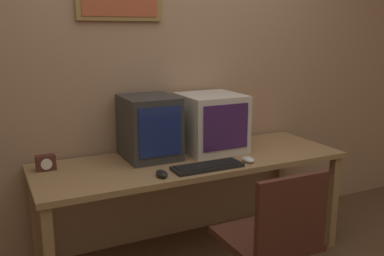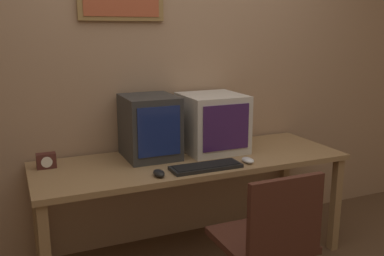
{
  "view_description": "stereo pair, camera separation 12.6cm",
  "coord_description": "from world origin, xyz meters",
  "views": [
    {
      "loc": [
        -1.21,
        -1.47,
        1.56
      ],
      "look_at": [
        0.0,
        0.98,
        0.93
      ],
      "focal_mm": 40.0,
      "sensor_mm": 36.0,
      "label": 1
    },
    {
      "loc": [
        -1.09,
        -1.52,
        1.56
      ],
      "look_at": [
        0.0,
        0.98,
        0.93
      ],
      "focal_mm": 40.0,
      "sensor_mm": 36.0,
      "label": 2
    }
  ],
  "objects": [
    {
      "name": "monitor_left",
      "position": [
        -0.24,
        1.13,
        0.93
      ],
      "size": [
        0.34,
        0.39,
        0.42
      ],
      "color": "#333333",
      "rests_on": "desk"
    },
    {
      "name": "monitor_right",
      "position": [
        0.21,
        1.11,
        0.92
      ],
      "size": [
        0.41,
        0.43,
        0.4
      ],
      "color": "beige",
      "rests_on": "desk"
    },
    {
      "name": "office_chair",
      "position": [
        0.1,
        0.22,
        0.38
      ],
      "size": [
        0.48,
        0.48,
        0.87
      ],
      "color": "black",
      "rests_on": "ground_plane"
    },
    {
      "name": "desk",
      "position": [
        0.0,
        0.98,
        0.65
      ],
      "size": [
        2.06,
        0.71,
        0.72
      ],
      "color": "#99754C",
      "rests_on": "ground_plane"
    },
    {
      "name": "keyboard_main",
      "position": [
        -0.01,
        0.75,
        0.73
      ],
      "size": [
        0.45,
        0.16,
        0.03
      ],
      "color": "black",
      "rests_on": "desk"
    },
    {
      "name": "mouse_near_keyboard",
      "position": [
        0.29,
        0.75,
        0.74
      ],
      "size": [
        0.07,
        0.11,
        0.03
      ],
      "color": "silver",
      "rests_on": "desk"
    },
    {
      "name": "desk_clock",
      "position": [
        -0.91,
        1.15,
        0.77
      ],
      "size": [
        0.12,
        0.07,
        0.09
      ],
      "color": "#4C231E",
      "rests_on": "desk"
    },
    {
      "name": "mouse_far_corner",
      "position": [
        -0.32,
        0.73,
        0.74
      ],
      "size": [
        0.06,
        0.11,
        0.04
      ],
      "color": "black",
      "rests_on": "desk"
    },
    {
      "name": "wall_back",
      "position": [
        -0.0,
        1.38,
        1.3
      ],
      "size": [
        8.0,
        0.08,
        2.6
      ],
      "color": "tan",
      "rests_on": "ground_plane"
    }
  ]
}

